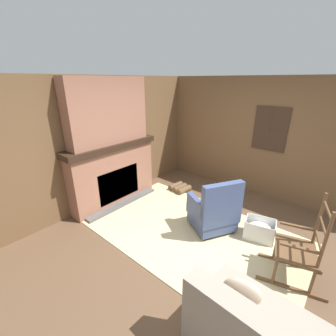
% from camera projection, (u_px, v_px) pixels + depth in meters
% --- Properties ---
extents(ground_plane, '(14.00, 14.00, 0.00)m').
position_uv_depth(ground_plane, '(200.00, 245.00, 3.53)').
color(ground_plane, brown).
extents(wood_panel_wall_left, '(0.06, 5.21, 2.50)m').
position_uv_depth(wood_panel_wall_left, '(105.00, 143.00, 4.48)').
color(wood_panel_wall_left, brown).
rests_on(wood_panel_wall_left, ground).
extents(wood_panel_wall_back, '(5.21, 0.09, 2.50)m').
position_uv_depth(wood_panel_wall_back, '(264.00, 139.00, 4.72)').
color(wood_panel_wall_back, brown).
rests_on(wood_panel_wall_back, ground).
extents(fireplace_hearth, '(0.55, 1.96, 1.28)m').
position_uv_depth(fireplace_hearth, '(114.00, 174.00, 4.58)').
color(fireplace_hearth, '#93604C').
rests_on(fireplace_hearth, ground).
extents(chimney_breast, '(0.30, 1.63, 1.21)m').
position_uv_depth(chimney_breast, '(108.00, 111.00, 4.13)').
color(chimney_breast, '#93604C').
rests_on(chimney_breast, fireplace_hearth).
extents(area_rug, '(3.53, 2.14, 0.01)m').
position_uv_depth(area_rug, '(191.00, 232.00, 3.82)').
color(area_rug, '#C6B789').
rests_on(area_rug, ground).
extents(armchair, '(0.89, 0.91, 0.97)m').
position_uv_depth(armchair, '(214.00, 212.00, 3.76)').
color(armchair, '#3D4C75').
rests_on(armchair, ground).
extents(rocking_chair, '(0.90, 0.69, 1.17)m').
position_uv_depth(rocking_chair, '(299.00, 252.00, 2.80)').
color(rocking_chair, brown).
rests_on(rocking_chair, ground).
extents(firewood_stack, '(0.45, 0.42, 0.14)m').
position_uv_depth(firewood_stack, '(180.00, 188.00, 5.24)').
color(firewood_stack, brown).
rests_on(firewood_stack, ground).
extents(laundry_basket, '(0.52, 0.42, 0.33)m').
position_uv_depth(laundry_basket, '(259.00, 229.00, 3.63)').
color(laundry_basket, white).
rests_on(laundry_basket, ground).
extents(oil_lamp_vase, '(0.09, 0.09, 0.23)m').
position_uv_depth(oil_lamp_vase, '(82.00, 145.00, 3.93)').
color(oil_lamp_vase, '#47708E').
rests_on(oil_lamp_vase, fireplace_hearth).
extents(storage_case, '(0.17, 0.27, 0.14)m').
position_uv_depth(storage_case, '(127.00, 135.00, 4.66)').
color(storage_case, brown).
rests_on(storage_case, fireplace_hearth).
extents(sofa_segment, '(1.24, 0.85, 0.82)m').
position_uv_depth(sofa_segment, '(258.00, 336.00, 2.00)').
color(sofa_segment, gray).
rests_on(sofa_segment, ground).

